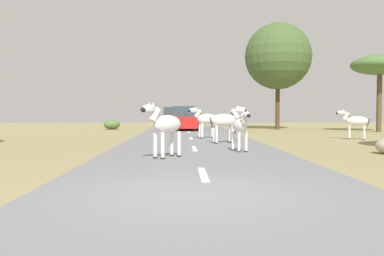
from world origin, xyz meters
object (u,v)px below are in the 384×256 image
at_px(car_0, 174,118).
at_px(zebra_4, 355,121).
at_px(zebra_3, 206,119).
at_px(zebra_2, 165,125).
at_px(tree_0, 380,66).
at_px(zebra_1, 225,121).
at_px(bush_0, 112,125).
at_px(tree_2, 278,56).
at_px(zebra_0, 240,127).
at_px(car_1, 184,119).

bearing_deg(car_0, zebra_4, -56.69).
bearing_deg(zebra_3, zebra_2, 145.24).
relative_size(car_0, tree_0, 0.83).
height_order(zebra_1, bush_0, zebra_1).
xyz_separation_m(zebra_4, bush_0, (-14.22, 11.95, -0.52)).
bearing_deg(zebra_2, zebra_1, -73.94).
bearing_deg(tree_0, car_0, 150.68).
distance_m(zebra_4, tree_0, 9.57).
height_order(zebra_3, tree_0, tree_0).
bearing_deg(zebra_2, tree_2, -72.72).
distance_m(zebra_0, zebra_4, 9.43).
bearing_deg(car_1, tree_2, 12.05).
height_order(zebra_1, tree_2, tree_2).
height_order(zebra_2, car_0, car_0).
bearing_deg(zebra_0, zebra_4, -147.06).
relative_size(zebra_4, car_1, 0.34).
relative_size(zebra_3, tree_2, 0.19).
height_order(zebra_0, tree_0, tree_0).
height_order(zebra_1, zebra_4, zebra_1).
distance_m(zebra_0, zebra_3, 6.93).
relative_size(zebra_1, zebra_4, 1.10).
relative_size(tree_0, tree_2, 0.64).
relative_size(tree_0, bush_0, 4.15).
bearing_deg(tree_2, zebra_2, -111.82).
bearing_deg(tree_0, zebra_2, -131.50).
xyz_separation_m(zebra_4, car_1, (-8.56, 9.59, -0.05)).
height_order(zebra_3, car_1, car_1).
relative_size(car_1, tree_2, 0.53).
height_order(zebra_3, tree_2, tree_2).
bearing_deg(tree_0, zebra_1, -138.44).
bearing_deg(bush_0, car_1, -22.57).
height_order(car_1, tree_0, tree_0).
bearing_deg(tree_0, zebra_0, -129.60).
relative_size(zebra_2, bush_0, 1.26).
bearing_deg(car_1, car_0, 95.95).
height_order(tree_0, bush_0, tree_0).
xyz_separation_m(zebra_2, zebra_4, (9.18, 8.45, -0.10)).
height_order(zebra_4, bush_0, zebra_4).
xyz_separation_m(zebra_0, zebra_4, (6.74, 6.60, 0.02)).
bearing_deg(bush_0, zebra_4, -40.03).
bearing_deg(bush_0, zebra_2, -76.12).
distance_m(zebra_1, tree_2, 16.19).
bearing_deg(zebra_0, bush_0, -79.51).
height_order(zebra_0, car_1, car_1).
bearing_deg(tree_2, tree_0, -33.92).
relative_size(zebra_2, zebra_4, 1.06).
bearing_deg(tree_0, zebra_4, -123.23).
bearing_deg(car_1, zebra_1, -84.52).
xyz_separation_m(zebra_0, zebra_1, (-0.11, 3.64, 0.13)).
relative_size(zebra_1, tree_2, 0.20).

